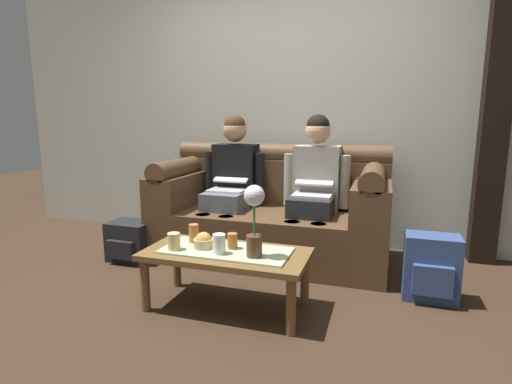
{
  "coord_description": "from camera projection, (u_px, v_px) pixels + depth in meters",
  "views": [
    {
      "loc": [
        0.9,
        -2.05,
        1.18
      ],
      "look_at": [
        -0.04,
        0.85,
        0.62
      ],
      "focal_mm": 27.74,
      "sensor_mm": 36.0,
      "label": 1
    }
  ],
  "objects": [
    {
      "name": "cup_near_left",
      "position": [
        232.0,
        241.0,
        2.47
      ],
      "size": [
        0.06,
        0.06,
        0.1
      ],
      "primitive_type": "cylinder",
      "color": "#B26633",
      "rests_on": "coffee_table"
    },
    {
      "name": "snack_bowl",
      "position": [
        204.0,
        242.0,
        2.48
      ],
      "size": [
        0.13,
        0.13,
        0.1
      ],
      "color": "tan",
      "rests_on": "coffee_table"
    },
    {
      "name": "cup_far_center",
      "position": [
        194.0,
        233.0,
        2.59
      ],
      "size": [
        0.06,
        0.06,
        0.12
      ],
      "primitive_type": "cylinder",
      "color": "#B26633",
      "rests_on": "coffee_table"
    },
    {
      "name": "timber_pillar",
      "position": [
        498.0,
        84.0,
        3.1
      ],
      "size": [
        0.2,
        0.2,
        2.9
      ],
      "primitive_type": "cube",
      "color": "black",
      "rests_on": "ground_plane"
    },
    {
      "name": "flower_vase",
      "position": [
        254.0,
        215.0,
        2.28
      ],
      "size": [
        0.12,
        0.12,
        0.43
      ],
      "color": "brown",
      "rests_on": "coffee_table"
    },
    {
      "name": "person_left",
      "position": [
        231.0,
        179.0,
        3.49
      ],
      "size": [
        0.56,
        0.67,
        1.22
      ],
      "color": "#595B66",
      "rests_on": "ground_plane"
    },
    {
      "name": "couch",
      "position": [
        272.0,
        213.0,
        3.43
      ],
      "size": [
        1.94,
        0.88,
        0.96
      ],
      "color": "#513823",
      "rests_on": "ground_plane"
    },
    {
      "name": "cup_near_right",
      "position": [
        219.0,
        244.0,
        2.37
      ],
      "size": [
        0.08,
        0.08,
        0.12
      ],
      "primitive_type": "cylinder",
      "color": "white",
      "rests_on": "coffee_table"
    },
    {
      "name": "ground_plane",
      "position": [
        219.0,
        316.0,
        2.4
      ],
      "size": [
        14.0,
        14.0,
        0.0
      ],
      "primitive_type": "plane",
      "color": "#382619"
    },
    {
      "name": "cup_far_left",
      "position": [
        174.0,
        241.0,
        2.44
      ],
      "size": [
        0.08,
        0.08,
        0.11
      ],
      "primitive_type": "cylinder",
      "color": "#DBB77A",
      "rests_on": "coffee_table"
    },
    {
      "name": "backpack_right",
      "position": [
        431.0,
        268.0,
        2.59
      ],
      "size": [
        0.34,
        0.26,
        0.44
      ],
      "color": "#33477A",
      "rests_on": "ground_plane"
    },
    {
      "name": "coffee_table",
      "position": [
        226.0,
        258.0,
        2.46
      ],
      "size": [
        1.02,
        0.49,
        0.38
      ],
      "color": "brown",
      "rests_on": "ground_plane"
    },
    {
      "name": "backpack_left",
      "position": [
        131.0,
        241.0,
        3.35
      ],
      "size": [
        0.35,
        0.32,
        0.33
      ],
      "color": "black",
      "rests_on": "ground_plane"
    },
    {
      "name": "person_right",
      "position": [
        315.0,
        183.0,
        3.26
      ],
      "size": [
        0.56,
        0.67,
        1.22
      ],
      "color": "#232326",
      "rests_on": "ground_plane"
    },
    {
      "name": "back_wall_patterned",
      "position": [
        288.0,
        90.0,
        3.73
      ],
      "size": [
        6.0,
        0.12,
        2.9
      ],
      "primitive_type": "cube",
      "color": "silver",
      "rests_on": "ground_plane"
    }
  ]
}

